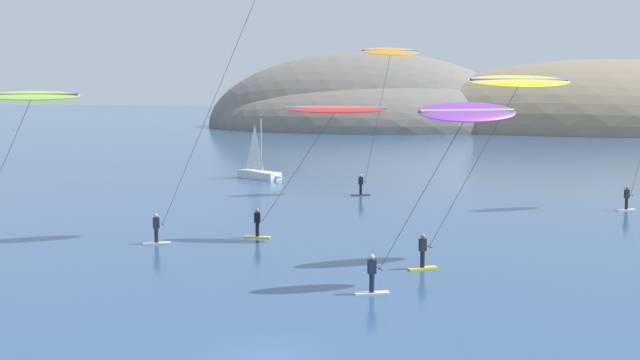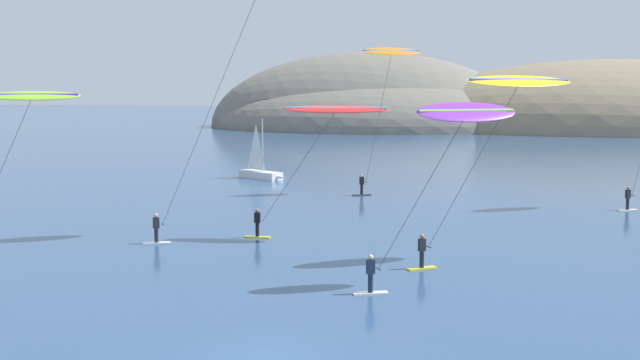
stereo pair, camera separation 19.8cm
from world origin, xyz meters
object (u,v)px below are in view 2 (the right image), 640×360
Objects in this scene: sailboat_near at (263,172)px; kitesurfer_yellow at (513,93)px; kitesurfer_black at (250,10)px; kitesurfer_orange at (389,63)px; kitesurfer_lime at (26,110)px; kitesurfer_red at (330,118)px; kitesurfer_purple at (458,127)px.

kitesurfer_yellow is at bearing -55.85° from sailboat_near.
kitesurfer_orange is at bearing 74.03° from kitesurfer_black.
kitesurfer_red is at bearing 15.95° from kitesurfer_lime.
kitesurfer_yellow is 0.79× the size of kitesurfer_orange.
sailboat_near is at bearing 124.15° from kitesurfer_yellow.
kitesurfer_lime is 16.71m from kitesurfer_red.
kitesurfer_lime is 29.75m from kitesurfer_orange.
kitesurfer_orange is (-6.31, 29.24, 3.51)m from kitesurfer_purple.
kitesurfer_black is at bearing 141.61° from kitesurfer_purple.
kitesurfer_black reaches higher than kitesurfer_lime.
kitesurfer_purple is at bearing -77.82° from kitesurfer_orange.
kitesurfer_red is 19.89m from kitesurfer_orange.
kitesurfer_black is at bearing 20.86° from kitesurfer_lime.
sailboat_near is at bearing 104.22° from kitesurfer_black.
kitesurfer_yellow is 15.57m from kitesurfer_black.
kitesurfer_lime is 25.93m from kitesurfer_yellow.
kitesurfer_red is (16.06, 4.59, -0.49)m from kitesurfer_lime.
kitesurfer_black reaches higher than sailboat_near.
kitesurfer_black is 20.70m from kitesurfer_orange.
kitesurfer_black is 1.20× the size of kitesurfer_orange.
kitesurfer_orange is (12.79, -8.38, 9.87)m from sailboat_near.
kitesurfer_red is at bearing 127.23° from kitesurfer_purple.
kitesurfer_red is at bearing 2.74° from kitesurfer_black.
sailboat_near is at bearing 82.41° from kitesurfer_lime.
kitesurfer_purple reaches higher than kitesurfer_red.
kitesurfer_lime is 1.02× the size of kitesurfer_red.
kitesurfer_black is at bearing 165.78° from kitesurfer_yellow.
kitesurfer_yellow is 0.66× the size of kitesurfer_black.
kitesurfer_yellow is at bearing -21.51° from kitesurfer_red.
sailboat_near is 33.50m from kitesurfer_lime.
kitesurfer_orange is at bearing 86.90° from kitesurfer_red.
sailboat_near is 30.94m from kitesurfer_red.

